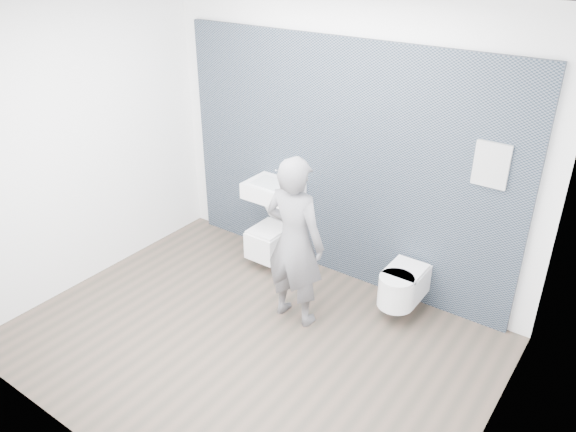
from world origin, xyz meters
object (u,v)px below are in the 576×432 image
Objects in this scene: washbasin at (273,190)px; toilet_rounded at (402,286)px; toilet_square at (271,239)px; visitor at (295,242)px.

toilet_rounded is at bearing -3.02° from washbasin.
toilet_rounded is (1.53, -0.08, -0.53)m from washbasin.
toilet_square is (-0.00, -0.04, -0.55)m from washbasin.
washbasin is at bearing 90.00° from toilet_square.
washbasin is 0.55m from toilet_square.
toilet_square is 1.53m from toilet_rounded.
toilet_rounded is at bearing -142.22° from visitor.
visitor reaches higher than toilet_rounded.
visitor is (-0.78, -0.60, 0.48)m from toilet_rounded.
toilet_square is 1.13× the size of toilet_rounded.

